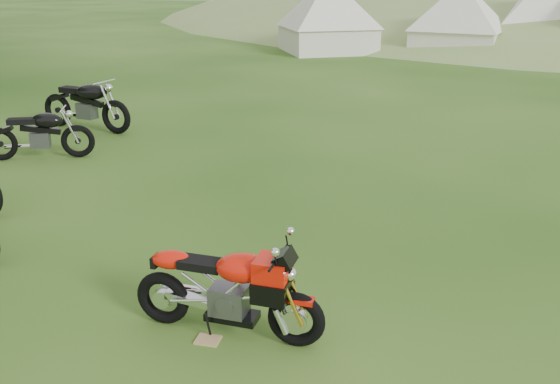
# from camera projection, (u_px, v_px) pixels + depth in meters

# --- Properties ---
(ground) EXTENTS (120.00, 120.00, 0.00)m
(ground) POSITION_uv_depth(u_px,v_px,m) (293.00, 278.00, 6.68)
(ground) COLOR #1A430E
(ground) RESTS_ON ground
(sport_motorcycle) EXTENTS (1.75, 0.75, 1.02)m
(sport_motorcycle) POSITION_uv_depth(u_px,v_px,m) (227.00, 283.00, 5.49)
(sport_motorcycle) COLOR red
(sport_motorcycle) RESTS_ON ground
(plywood_board) EXTENTS (0.24, 0.20, 0.02)m
(plywood_board) POSITION_uv_depth(u_px,v_px,m) (208.00, 340.00, 5.54)
(plywood_board) COLOR tan
(plywood_board) RESTS_ON ground
(vintage_moto_c) EXTENTS (1.84, 0.84, 0.94)m
(vintage_moto_c) POSITION_uv_depth(u_px,v_px,m) (38.00, 132.00, 10.67)
(vintage_moto_c) COLOR black
(vintage_moto_c) RESTS_ON ground
(vintage_moto_d) EXTENTS (2.15, 1.16, 1.11)m
(vintage_moto_d) POSITION_uv_depth(u_px,v_px,m) (85.00, 103.00, 12.57)
(vintage_moto_d) COLOR black
(vintage_moto_d) RESTS_ON ground
(tent_left) EXTENTS (4.06, 4.06, 2.76)m
(tent_left) POSITION_uv_depth(u_px,v_px,m) (328.00, 16.00, 24.19)
(tent_left) COLOR silver
(tent_left) RESTS_ON ground
(tent_mid) EXTENTS (3.98, 3.98, 2.68)m
(tent_mid) POSITION_uv_depth(u_px,v_px,m) (460.00, 18.00, 23.52)
(tent_mid) COLOR silver
(tent_mid) RESTS_ON ground
(tent_right) EXTENTS (3.96, 3.96, 2.89)m
(tent_right) POSITION_uv_depth(u_px,v_px,m) (546.00, 14.00, 24.18)
(tent_right) COLOR silver
(tent_right) RESTS_ON ground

